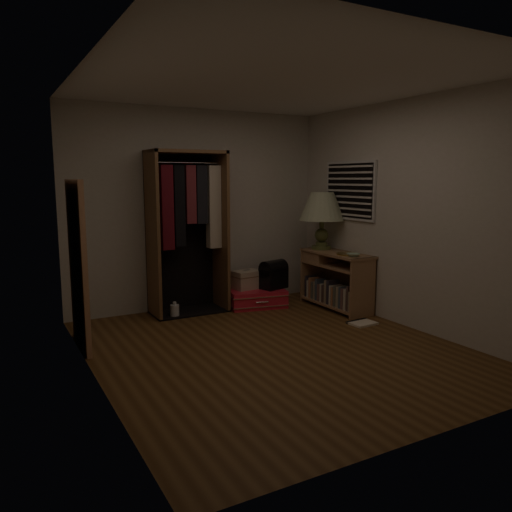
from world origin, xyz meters
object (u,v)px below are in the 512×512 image
table_lamp (322,208)px  white_jug (175,311)px  open_wardrobe (189,218)px  train_case (247,280)px  console_bookshelf (334,278)px  floor_mirror (78,265)px  black_bag (273,274)px  pink_suitcase (256,297)px

table_lamp → white_jug: table_lamp is taller
open_wardrobe → train_case: 1.16m
console_bookshelf → floor_mirror: bearing=-179.2°
black_bag → table_lamp: size_ratio=0.52×
console_bookshelf → train_case: console_bookshelf is taller
pink_suitcase → floor_mirror: bearing=-154.1°
pink_suitcase → black_bag: black_bag is taller
open_wardrobe → white_jug: bearing=-148.5°
pink_suitcase → black_bag: bearing=-5.0°
floor_mirror → black_bag: floor_mirror is taller
table_lamp → train_case: bearing=160.7°
black_bag → white_jug: (-1.38, 0.07, -0.35)m
black_bag → table_lamp: table_lamp is taller
open_wardrobe → train_case: open_wardrobe is taller
pink_suitcase → black_bag: (0.23, -0.07, 0.31)m
pink_suitcase → table_lamp: table_lamp is taller
console_bookshelf → black_bag: console_bookshelf is taller
console_bookshelf → white_jug: size_ratio=5.75×
train_case → white_jug: (-1.06, -0.09, -0.28)m
white_jug → console_bookshelf: bearing=-15.3°
floor_mirror → table_lamp: (3.24, 0.35, 0.47)m
console_bookshelf → pink_suitcase: (-0.88, 0.56, -0.28)m
console_bookshelf → pink_suitcase: 1.08m
train_case → white_jug: train_case is taller
floor_mirror → black_bag: bearing=11.6°
pink_suitcase → table_lamp: 1.51m
table_lamp → pink_suitcase: bearing=163.9°
open_wardrobe → floor_mirror: 1.71m
pink_suitcase → train_case: 0.27m
train_case → console_bookshelf: bearing=-40.6°
console_bookshelf → floor_mirror: (-3.24, -0.04, 0.46)m
train_case → table_lamp: bearing=-26.4°
train_case → floor_mirror: bearing=-170.2°
table_lamp → white_jug: bearing=172.9°
console_bookshelf → white_jug: (-2.03, 0.56, -0.31)m
pink_suitcase → black_bag: size_ratio=2.13×
console_bookshelf → pink_suitcase: console_bookshelf is taller
floor_mirror → train_case: bearing=16.9°
console_bookshelf → black_bag: (-0.65, 0.49, 0.04)m
console_bookshelf → white_jug: console_bookshelf is taller
table_lamp → console_bookshelf: bearing=-90.9°
train_case → black_bag: (0.33, -0.16, 0.07)m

